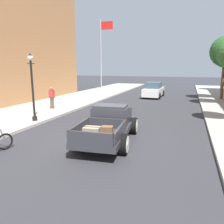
% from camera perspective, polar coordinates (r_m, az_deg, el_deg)
% --- Properties ---
extents(ground_plane, '(140.00, 140.00, 0.00)m').
position_cam_1_polar(ground_plane, '(10.07, -1.38, -7.03)').
color(ground_plane, '#333338').
extents(hotrod_truck_gunmetal, '(2.50, 5.05, 1.58)m').
position_cam_1_polar(hotrod_truck_gunmetal, '(9.81, -0.51, -2.95)').
color(hotrod_truck_gunmetal, '#333338').
rests_on(hotrod_truck_gunmetal, ground).
extents(car_background_white, '(1.97, 4.35, 1.65)m').
position_cam_1_polar(car_background_white, '(24.30, 10.91, 5.64)').
color(car_background_white, silver).
rests_on(car_background_white, ground).
extents(pedestrian_sidewalk_left, '(0.53, 0.22, 1.65)m').
position_cam_1_polar(pedestrian_sidewalk_left, '(16.96, -15.56, 3.98)').
color(pedestrian_sidewalk_left, brown).
rests_on(pedestrian_sidewalk_left, sidewalk_left).
extents(street_lamp_near, '(0.50, 0.32, 3.85)m').
position_cam_1_polar(street_lamp_near, '(13.28, -20.26, 7.31)').
color(street_lamp_near, black).
rests_on(street_lamp_near, sidewalk_left).
extents(flagpole, '(1.74, 0.16, 9.16)m').
position_cam_1_polar(flagpole, '(29.78, -2.51, 16.55)').
color(flagpole, '#B2B2B7').
rests_on(flagpole, sidewalk_left).
extents(street_tree_farthest, '(2.20, 2.20, 5.26)m').
position_cam_1_polar(street_tree_farthest, '(32.64, 27.39, 12.20)').
color(street_tree_farthest, brown).
rests_on(street_tree_farthest, sidewalk_right).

